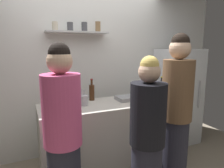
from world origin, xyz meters
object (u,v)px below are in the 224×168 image
wine_bottle_green_glass (67,96)px  wine_bottle_amber_glass (92,92)px  person_blonde (147,140)px  person_pink_top (63,140)px  water_bottle_plastic (143,91)px  utensil_holder (84,100)px  person_brown_jacket (176,115)px  baking_pan (129,98)px  wine_bottle_dark_glass (161,89)px  refrigerator (177,96)px  wine_bottle_pale_glass (151,90)px

wine_bottle_green_glass → wine_bottle_amber_glass: 0.38m
person_blonde → person_pink_top: person_pink_top is taller
water_bottle_plastic → person_blonde: bearing=-119.8°
utensil_holder → person_brown_jacket: bearing=-38.4°
baking_pan → wine_bottle_dark_glass: 0.56m
wine_bottle_green_glass → baking_pan: bearing=-4.1°
baking_pan → utensil_holder: size_ratio=1.59×
baking_pan → wine_bottle_green_glass: 0.85m
wine_bottle_dark_glass → wine_bottle_green_glass: size_ratio=0.94×
utensil_holder → water_bottle_plastic: bearing=4.9°
baking_pan → wine_bottle_green_glass: bearing=175.9°
utensil_holder → wine_bottle_amber_glass: bearing=48.2°
person_pink_top → wine_bottle_green_glass: bearing=-22.4°
wine_bottle_dark_glass → water_bottle_plastic: (-0.28, 0.06, -0.01)m
person_pink_top → baking_pan: bearing=-63.8°
baking_pan → wine_bottle_green_glass: (-0.84, 0.06, 0.10)m
wine_bottle_amber_glass → water_bottle_plastic: size_ratio=1.40×
wine_bottle_green_glass → person_pink_top: 0.82m
refrigerator → wine_bottle_dark_glass: 0.66m
utensil_holder → wine_bottle_green_glass: (-0.19, 0.08, 0.06)m
utensil_holder → wine_bottle_dark_glass: bearing=1.0°
baking_pan → water_bottle_plastic: water_bottle_plastic is taller
refrigerator → wine_bottle_amber_glass: (-1.59, -0.09, 0.24)m
person_brown_jacket → wine_bottle_dark_glass: bearing=-156.0°
refrigerator → wine_bottle_green_glass: refrigerator is taller
baking_pan → water_bottle_plastic: (0.27, 0.06, 0.07)m
wine_bottle_amber_glass → baking_pan: bearing=-20.3°
wine_bottle_green_glass → person_blonde: person_blonde is taller
water_bottle_plastic → person_pink_top: person_pink_top is taller
refrigerator → wine_bottle_dark_glass: refrigerator is taller
baking_pan → water_bottle_plastic: bearing=13.0°
wine_bottle_dark_glass → person_pink_top: person_pink_top is taller
refrigerator → person_blonde: size_ratio=1.03×
baking_pan → wine_bottle_pale_glass: (0.31, -0.08, 0.10)m
person_blonde → person_pink_top: (-0.76, 0.20, 0.07)m
refrigerator → wine_bottle_pale_glass: bearing=-156.5°
person_brown_jacket → wine_bottle_amber_glass: bearing=-93.1°
wine_bottle_dark_glass → wine_bottle_amber_glass: wine_bottle_amber_glass is taller
person_brown_jacket → person_pink_top: (-1.26, 0.01, -0.06)m
utensil_holder → wine_bottle_dark_glass: (1.21, 0.02, 0.04)m
wine_bottle_pale_glass → person_blonde: size_ratio=0.20×
baking_pan → person_brown_jacket: 0.75m
wine_bottle_pale_glass → wine_bottle_amber_glass: bearing=162.1°
refrigerator → baking_pan: (-1.11, -0.27, 0.15)m
refrigerator → wine_bottle_green_glass: bearing=-173.8°
refrigerator → wine_bottle_green_glass: 1.98m
water_bottle_plastic → person_brown_jacket: (-0.05, -0.78, -0.12)m
refrigerator → person_brown_jacket: 1.33m
wine_bottle_dark_glass → person_blonde: size_ratio=0.19×
baking_pan → person_blonde: size_ratio=0.21×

